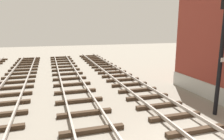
% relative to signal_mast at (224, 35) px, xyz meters
% --- Properties ---
extents(signal_mast, '(0.36, 0.40, 5.77)m').
position_rel_signal_mast_xyz_m(signal_mast, '(0.00, 0.00, 0.00)').
color(signal_mast, black).
rests_on(signal_mast, ground).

